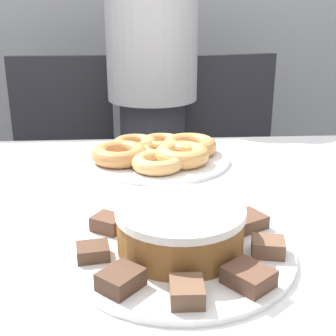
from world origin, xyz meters
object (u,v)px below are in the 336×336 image
person_standing (152,82)px  office_chair_right (240,182)px  plate_donuts (160,159)px  office_chair_left (61,186)px  frosted_cake (180,228)px  plate_cake (180,251)px

person_standing → office_chair_right: (0.34, -0.02, -0.39)m
person_standing → plate_donuts: size_ratio=4.73×
office_chair_left → frosted_cake: size_ratio=4.74×
office_chair_right → plate_donuts: 0.78m
frosted_cake → office_chair_left: bearing=108.8°
plate_cake → frosted_cake: (0.00, 0.00, 0.04)m
plate_donuts → frosted_cake: size_ratio=1.73×
office_chair_right → plate_donuts: office_chair_right is taller
office_chair_right → plate_cake: size_ratio=2.64×
frosted_cake → person_standing: bearing=90.5°
plate_cake → plate_donuts: (-0.01, 0.44, 0.00)m
office_chair_right → plate_cake: (-0.33, -1.06, 0.31)m
plate_donuts → frosted_cake: bearing=-88.8°
person_standing → frosted_cake: (0.01, -1.09, -0.04)m
office_chair_left → frosted_cake: office_chair_left is taller
office_chair_left → frosted_cake: (0.36, -1.07, 0.35)m
person_standing → office_chair_right: bearing=-3.5°
plate_cake → plate_donuts: size_ratio=1.04×
office_chair_left → plate_cake: size_ratio=2.64×
person_standing → plate_cake: size_ratio=4.55×
office_chair_left → office_chair_right: (0.69, -0.00, 0.00)m
person_standing → plate_donuts: person_standing is taller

